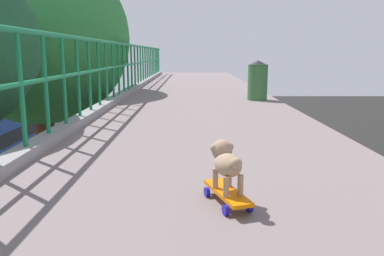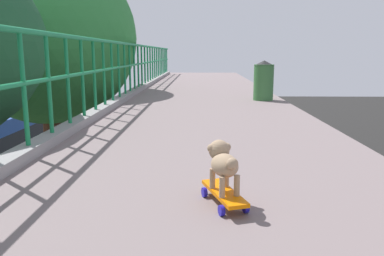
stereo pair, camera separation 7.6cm
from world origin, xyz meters
name	(u,v)px [view 1 (the left image)]	position (x,y,z in m)	size (l,w,h in m)	color
roadside_tree_far	(39,40)	(-2.47, 8.54, 6.98)	(4.38, 4.38, 9.15)	#583120
toy_skateboard	(228,194)	(1.48, 1.19, 5.80)	(0.29, 0.50, 0.09)	orange
small_dog	(227,161)	(1.47, 1.20, 6.01)	(0.22, 0.34, 0.31)	tan
litter_bin	(258,80)	(2.59, 6.73, 6.14)	(0.40, 0.40, 0.79)	#376C38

